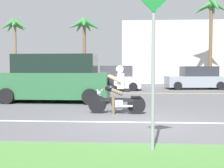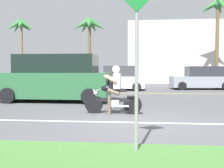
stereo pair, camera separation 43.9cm
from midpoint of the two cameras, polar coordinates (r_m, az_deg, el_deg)
The scene contains 14 objects.
ground at distance 10.09m, azimuth 4.17°, elevation -4.94°, with size 56.00×30.00×0.04m, color #545459.
lane_line_near at distance 7.13m, azimuth 4.50°, elevation -8.11°, with size 50.40×0.12×0.01m, color silver.
lane_line_far at distance 15.74m, azimuth 3.89°, elevation -1.95°, with size 50.40×0.12×0.01m, color yellow.
motorcyclist at distance 8.41m, azimuth -0.38°, elevation -2.01°, with size 1.81×0.59×1.51m.
suv_nearby at distance 11.90m, azimuth -12.98°, elevation 1.05°, with size 4.94×2.17×2.02m.
parked_car_0 at distance 20.33m, azimuth -17.67°, elevation 1.15°, with size 4.53×1.96×1.61m.
parked_car_1 at distance 18.15m, azimuth -0.26°, elevation 1.11°, with size 3.71×2.14×1.63m.
parked_car_2 at distance 19.92m, azimuth 16.83°, elevation 1.13°, with size 4.18×2.18×1.61m.
palm_tree_0 at distance 22.88m, azimuth -6.51°, elevation 11.61°, with size 2.97×3.06×5.78m.
palm_tree_1 at distance 24.00m, azimuth 19.81°, elevation 13.86°, with size 2.92×2.83×7.18m.
palm_tree_2 at distance 24.10m, azimuth -20.47°, elevation 10.93°, with size 2.52×2.68×5.65m.
motorcyclist_distant at distance 17.27m, azimuth -14.09°, elevation 0.30°, with size 1.14×1.25×1.35m.
street_sign at distance 4.39m, azimuth 5.94°, elevation 7.94°, with size 0.62×0.06×2.92m.
building_far at distance 28.80m, azimuth 16.72°, elevation 6.27°, with size 14.78×4.00×6.08m, color beige.
Camera 1 is at (-0.36, -7.00, 1.39)m, focal length 43.06 mm.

